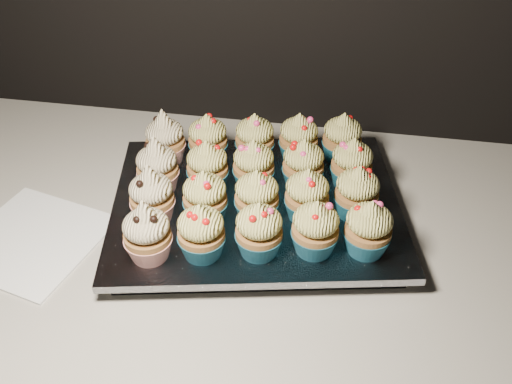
% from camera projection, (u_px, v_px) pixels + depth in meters
% --- Properties ---
extents(worktop, '(2.44, 0.64, 0.04)m').
position_uv_depth(worktop, '(137.00, 225.00, 0.88)').
color(worktop, beige).
rests_on(worktop, cabinet).
extents(napkin, '(0.22, 0.22, 0.00)m').
position_uv_depth(napkin, '(32.00, 240.00, 0.82)').
color(napkin, white).
rests_on(napkin, worktop).
extents(baking_tray, '(0.44, 0.37, 0.02)m').
position_uv_depth(baking_tray, '(256.00, 212.00, 0.86)').
color(baking_tray, black).
rests_on(baking_tray, worktop).
extents(foil_lining, '(0.48, 0.41, 0.01)m').
position_uv_depth(foil_lining, '(256.00, 204.00, 0.85)').
color(foil_lining, silver).
rests_on(foil_lining, baking_tray).
extents(cupcake_0, '(0.06, 0.06, 0.10)m').
position_uv_depth(cupcake_0, '(147.00, 233.00, 0.73)').
color(cupcake_0, '#AE2418').
rests_on(cupcake_0, foil_lining).
extents(cupcake_1, '(0.06, 0.06, 0.08)m').
position_uv_depth(cupcake_1, '(201.00, 232.00, 0.73)').
color(cupcake_1, '#185A74').
rests_on(cupcake_1, foil_lining).
extents(cupcake_2, '(0.06, 0.06, 0.08)m').
position_uv_depth(cupcake_2, '(259.00, 231.00, 0.74)').
color(cupcake_2, '#185A74').
rests_on(cupcake_2, foil_lining).
extents(cupcake_3, '(0.06, 0.06, 0.08)m').
position_uv_depth(cupcake_3, '(315.00, 229.00, 0.74)').
color(cupcake_3, '#185A74').
rests_on(cupcake_3, foil_lining).
extents(cupcake_4, '(0.06, 0.06, 0.08)m').
position_uv_depth(cupcake_4, '(368.00, 229.00, 0.74)').
color(cupcake_4, '#185A74').
rests_on(cupcake_4, foil_lining).
extents(cupcake_5, '(0.06, 0.06, 0.10)m').
position_uv_depth(cupcake_5, '(152.00, 196.00, 0.79)').
color(cupcake_5, '#AE2418').
rests_on(cupcake_5, foil_lining).
extents(cupcake_6, '(0.06, 0.06, 0.08)m').
position_uv_depth(cupcake_6, '(205.00, 198.00, 0.79)').
color(cupcake_6, '#185A74').
rests_on(cupcake_6, foil_lining).
extents(cupcake_7, '(0.06, 0.06, 0.08)m').
position_uv_depth(cupcake_7, '(257.00, 197.00, 0.79)').
color(cupcake_7, '#185A74').
rests_on(cupcake_7, foil_lining).
extents(cupcake_8, '(0.06, 0.06, 0.08)m').
position_uv_depth(cupcake_8, '(307.00, 196.00, 0.79)').
color(cupcake_8, '#185A74').
rests_on(cupcake_8, foil_lining).
extents(cupcake_9, '(0.06, 0.06, 0.08)m').
position_uv_depth(cupcake_9, '(357.00, 193.00, 0.80)').
color(cupcake_9, '#185A74').
rests_on(cupcake_9, foil_lining).
extents(cupcake_10, '(0.06, 0.06, 0.10)m').
position_uv_depth(cupcake_10, '(157.00, 167.00, 0.84)').
color(cupcake_10, '#AE2418').
rests_on(cupcake_10, foil_lining).
extents(cupcake_11, '(0.06, 0.06, 0.08)m').
position_uv_depth(cupcake_11, '(207.00, 167.00, 0.84)').
color(cupcake_11, '#185A74').
rests_on(cupcake_11, foil_lining).
extents(cupcake_12, '(0.06, 0.06, 0.08)m').
position_uv_depth(cupcake_12, '(254.00, 166.00, 0.85)').
color(cupcake_12, '#185A74').
rests_on(cupcake_12, foil_lining).
extents(cupcake_13, '(0.06, 0.06, 0.08)m').
position_uv_depth(cupcake_13, '(303.00, 165.00, 0.85)').
color(cupcake_13, '#185A74').
rests_on(cupcake_13, foil_lining).
extents(cupcake_14, '(0.06, 0.06, 0.08)m').
position_uv_depth(cupcake_14, '(352.00, 164.00, 0.85)').
color(cupcake_14, '#185A74').
rests_on(cupcake_14, foil_lining).
extents(cupcake_15, '(0.06, 0.06, 0.10)m').
position_uv_depth(cupcake_15, '(165.00, 139.00, 0.90)').
color(cupcake_15, '#AE2418').
rests_on(cupcake_15, foil_lining).
extents(cupcake_16, '(0.06, 0.06, 0.08)m').
position_uv_depth(cupcake_16, '(208.00, 139.00, 0.90)').
color(cupcake_16, '#185A74').
rests_on(cupcake_16, foil_lining).
extents(cupcake_17, '(0.06, 0.06, 0.08)m').
position_uv_depth(cupcake_17, '(255.00, 139.00, 0.90)').
color(cupcake_17, '#185A74').
rests_on(cupcake_17, foil_lining).
extents(cupcake_18, '(0.06, 0.06, 0.08)m').
position_uv_depth(cupcake_18, '(299.00, 138.00, 0.90)').
color(cupcake_18, '#185A74').
rests_on(cupcake_18, foil_lining).
extents(cupcake_19, '(0.06, 0.06, 0.08)m').
position_uv_depth(cupcake_19, '(342.00, 138.00, 0.91)').
color(cupcake_19, '#185A74').
rests_on(cupcake_19, foil_lining).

